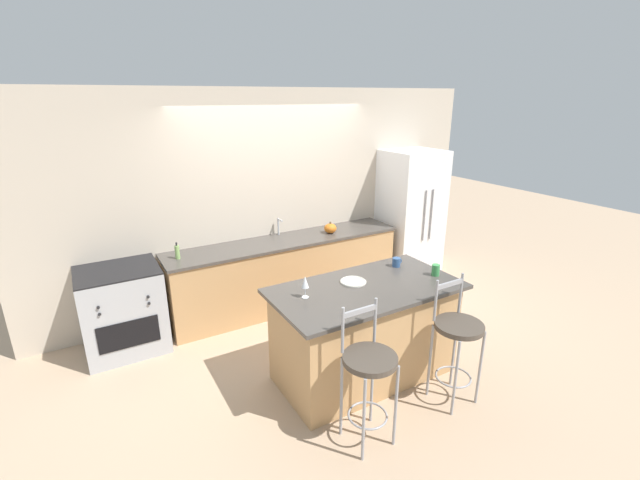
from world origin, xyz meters
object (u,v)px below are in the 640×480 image
coffee_mug (396,262)px  pumpkin_decoration (330,228)px  dinner_plate (353,281)px  oven_range (123,310)px  tumbler_cup (436,270)px  bar_stool_near (369,372)px  refrigerator (410,216)px  wine_glass (305,282)px  soap_bottle (177,252)px  bar_stool_far (457,338)px

coffee_mug → pumpkin_decoration: bearing=87.2°
dinner_plate → oven_range: bearing=141.1°
coffee_mug → tumbler_cup: size_ratio=1.03×
bar_stool_near → pumpkin_decoration: bar_stool_near is taller
dinner_plate → refrigerator: bearing=36.6°
wine_glass → tumbler_cup: bearing=-9.3°
oven_range → pumpkin_decoration: bearing=-0.2°
refrigerator → tumbler_cup: 2.18m
bar_stool_near → refrigerator: bearing=43.7°
coffee_mug → pumpkin_decoration: pumpkin_decoration is taller
soap_bottle → tumbler_cup: bearing=-41.8°
bar_stool_far → tumbler_cup: bearing=64.9°
bar_stool_far → coffee_mug: 1.01m
soap_bottle → pumpkin_decoration: bearing=-1.6°
oven_range → tumbler_cup: 3.26m
bar_stool_near → soap_bottle: size_ratio=6.04×
bar_stool_near → dinner_plate: (0.43, 0.84, 0.32)m
bar_stool_near → coffee_mug: size_ratio=10.08×
wine_glass → soap_bottle: 1.77m
wine_glass → oven_range: bearing=130.7°
bar_stool_near → wine_glass: 0.92m
dinner_plate → wine_glass: bearing=-174.8°
wine_glass → pumpkin_decoration: bearing=52.1°
bar_stool_far → refrigerator: bearing=57.1°
refrigerator → pumpkin_decoration: bearing=-179.8°
tumbler_cup → bar_stool_near: bearing=-154.6°
pumpkin_decoration → oven_range: bearing=179.8°
refrigerator → tumbler_cup: bearing=-125.1°
wine_glass → dinner_plate: bearing=5.2°
refrigerator → oven_range: size_ratio=2.05×
oven_range → refrigerator: bearing=-0.1°
wine_glass → bar_stool_near: bearing=-81.8°
wine_glass → tumbler_cup: (1.33, -0.22, -0.09)m
coffee_mug → tumbler_cup: tumbler_cup is taller
wine_glass → coffee_mug: wine_glass is taller
wine_glass → pumpkin_decoration: (1.21, 1.56, -0.12)m
bar_stool_near → wine_glass: (-0.11, 0.79, 0.45)m
refrigerator → wine_glass: bearing=-148.7°
bar_stool_far → wine_glass: size_ratio=5.70×
wine_glass → coffee_mug: (1.15, 0.15, -0.10)m
tumbler_cup → soap_bottle: size_ratio=0.58×
pumpkin_decoration → refrigerator: bearing=0.2°
bar_stool_near → bar_stool_far: (0.95, 0.01, 0.00)m
bar_stool_near → wine_glass: size_ratio=5.70×
wine_glass → pumpkin_decoration: wine_glass is taller
bar_stool_far → pumpkin_decoration: (0.15, 2.34, 0.33)m
refrigerator → soap_bottle: refrigerator is taller
bar_stool_far → dinner_plate: bar_stool_far is taller
bar_stool_near → dinner_plate: bar_stool_near is taller
dinner_plate → pumpkin_decoration: pumpkin_decoration is taller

